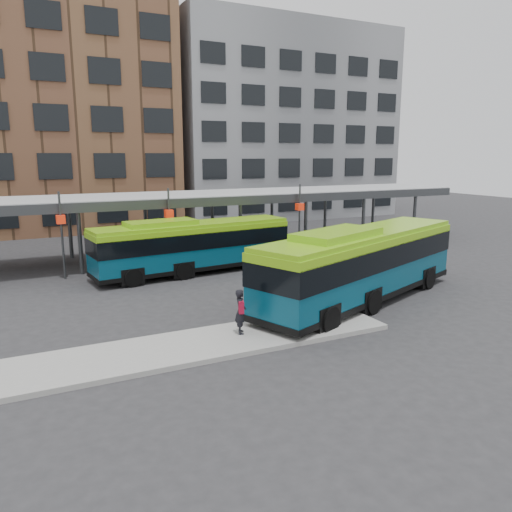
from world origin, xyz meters
The scene contains 9 objects.
ground centered at (0.00, 0.00, 0.00)m, with size 120.00×120.00×0.00m, color #28282B.
boarding_island centered at (-5.50, -3.00, 0.09)m, with size 14.00×3.00×0.18m, color gray.
canopy centered at (-0.06, 12.87, 3.91)m, with size 40.00×6.53×4.80m.
building_brick centered at (-10.00, 32.00, 11.00)m, with size 26.00×14.00×22.00m, color brown.
building_grey centered at (16.00, 32.00, 10.00)m, with size 24.00×14.00×20.00m, color slate.
bus_front centered at (2.87, -1.01, 1.87)m, with size 13.14×7.28×3.59m.
bus_rear centered at (-2.19, 7.93, 1.66)m, with size 11.75×3.69×3.18m.
pedestrian centered at (-4.05, -2.78, 1.04)m, with size 0.57×0.71×1.69m.
bike_rack centered at (13.39, 12.07, 0.47)m, with size 6.27×1.50×1.02m.
Camera 1 is at (-11.38, -18.89, 6.74)m, focal length 35.00 mm.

